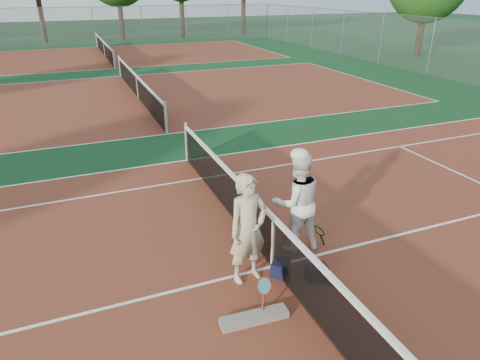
% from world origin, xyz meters
% --- Properties ---
extents(ground, '(130.00, 130.00, 0.00)m').
position_xyz_m(ground, '(0.00, 0.00, 0.00)').
color(ground, '#0F3719').
rests_on(ground, ground).
extents(court_main, '(23.77, 10.97, 0.01)m').
position_xyz_m(court_main, '(0.00, 0.00, 0.00)').
color(court_main, maroon).
rests_on(court_main, ground).
extents(court_far_a, '(23.77, 10.97, 0.01)m').
position_xyz_m(court_far_a, '(0.00, 13.50, 0.00)').
color(court_far_a, maroon).
rests_on(court_far_a, ground).
extents(court_far_b, '(23.77, 10.97, 0.01)m').
position_xyz_m(court_far_b, '(0.00, 27.00, 0.00)').
color(court_far_b, maroon).
rests_on(court_far_b, ground).
extents(net_main, '(0.10, 10.98, 1.02)m').
position_xyz_m(net_main, '(0.00, 0.00, 0.51)').
color(net_main, black).
rests_on(net_main, ground).
extents(net_far_a, '(0.10, 10.98, 1.02)m').
position_xyz_m(net_far_a, '(0.00, 13.50, 0.51)').
color(net_far_a, black).
rests_on(net_far_a, ground).
extents(net_far_b, '(0.10, 10.98, 1.02)m').
position_xyz_m(net_far_b, '(0.00, 27.00, 0.51)').
color(net_far_b, black).
rests_on(net_far_b, ground).
extents(fence_back, '(32.00, 0.06, 3.00)m').
position_xyz_m(fence_back, '(0.00, 34.00, 1.50)').
color(fence_back, slate).
rests_on(fence_back, ground).
extents(player_a, '(0.77, 0.57, 1.91)m').
position_xyz_m(player_a, '(-0.52, -0.12, 0.95)').
color(player_a, beige).
rests_on(player_a, ground).
extents(player_b, '(0.99, 0.81, 1.92)m').
position_xyz_m(player_b, '(0.66, 0.41, 0.96)').
color(player_b, white).
rests_on(player_b, ground).
extents(racket_red, '(0.41, 0.43, 0.53)m').
position_xyz_m(racket_red, '(-0.58, -0.89, 0.26)').
color(racket_red, maroon).
rests_on(racket_red, ground).
extents(racket_black_held, '(0.41, 0.38, 0.53)m').
position_xyz_m(racket_black_held, '(1.02, 0.17, 0.27)').
color(racket_black_held, black).
rests_on(racket_black_held, ground).
extents(racket_spare, '(0.55, 0.65, 0.03)m').
position_xyz_m(racket_spare, '(0.47, -0.53, 0.01)').
color(racket_spare, black).
rests_on(racket_spare, ground).
extents(sports_bag_navy, '(0.41, 0.40, 0.27)m').
position_xyz_m(sports_bag_navy, '(0.03, -0.24, 0.13)').
color(sports_bag_navy, black).
rests_on(sports_bag_navy, ground).
extents(sports_bag_purple, '(0.37, 0.27, 0.28)m').
position_xyz_m(sports_bag_purple, '(0.53, -0.61, 0.14)').
color(sports_bag_purple, black).
rests_on(sports_bag_purple, ground).
extents(net_cover_canvas, '(1.04, 0.30, 0.11)m').
position_xyz_m(net_cover_canvas, '(-0.83, -1.10, 0.05)').
color(net_cover_canvas, slate).
rests_on(net_cover_canvas, ground).
extents(water_bottle, '(0.09, 0.09, 0.30)m').
position_xyz_m(water_bottle, '(0.49, -0.43, 0.15)').
color(water_bottle, silver).
rests_on(water_bottle, ground).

